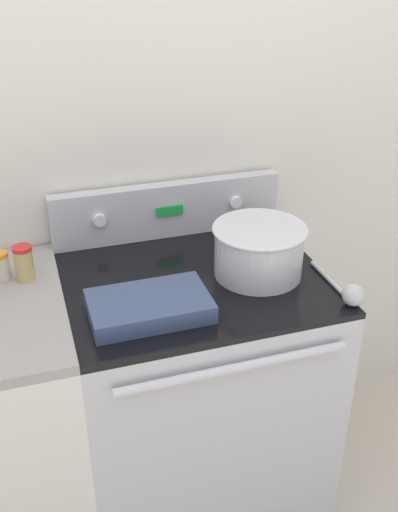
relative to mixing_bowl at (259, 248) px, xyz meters
The scene contains 8 objects.
kitchen_wall 0.51m from the mixing_bowl, 115.28° to the left, with size 8.00×0.05×2.50m.
stove_range 0.57m from the mixing_bowl, 168.73° to the left, with size 0.77×0.68×0.91m.
control_panel 0.39m from the mixing_bowl, 119.08° to the left, with size 0.77×0.07×0.18m.
mixing_bowl is the anchor object (origin of this frame).
casserole_dish 0.38m from the mixing_bowl, 162.74° to the right, with size 0.32×0.20×0.05m.
ladle 0.29m from the mixing_bowl, 50.43° to the right, with size 0.06×0.27×0.06m.
spice_jar_red_cap 0.69m from the mixing_bowl, 166.74° to the left, with size 0.06×0.06×0.11m.
spice_jar_orange_cap 0.76m from the mixing_bowl, 165.72° to the left, with size 0.05×0.05×0.08m.
Camera 1 is at (-0.46, -1.15, 1.82)m, focal length 42.00 mm.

